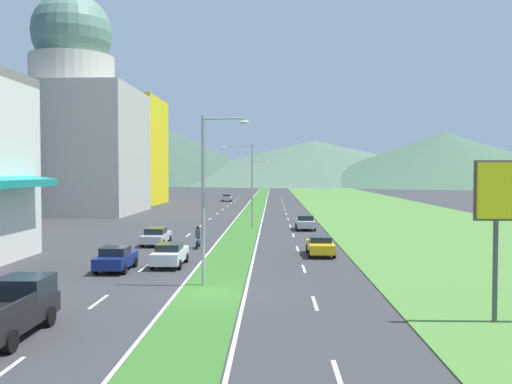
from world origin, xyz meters
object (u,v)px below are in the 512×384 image
Objects in this scene: street_lamp_mid at (249,180)px; car_1 at (156,236)px; car_2 at (305,223)px; car_4 at (227,198)px; pickup_truck_0 at (10,310)px; car_0 at (170,254)px; street_lamp_near at (208,189)px; car_5 at (320,245)px; street_lamp_far at (254,181)px; car_3 at (116,258)px; motorcycle_rider at (198,239)px.

car_1 is (-7.20, -13.69, -4.57)m from street_lamp_mid.
car_2 is 58.49m from car_4.
car_2 is at bearing -19.13° from pickup_truck_0.
car_0 is at bearing -11.41° from pickup_truck_0.
street_lamp_near reaches higher than car_5.
car_0 is at bearing -99.61° from street_lamp_mid.
street_lamp_far is at bearing -165.55° from car_4.
street_lamp_near reaches higher than car_4.
car_3 is 13.61m from pickup_truck_0.
car_4 is 2.19× the size of motorcycle_rider.
car_1 is 12.21m from car_3.
street_lamp_mid is 2.02× the size of car_0.
car_4 is at bearing -0.04° from car_3.
street_lamp_far is 70.24m from pickup_truck_0.
car_2 is 0.99× the size of car_3.
car_5 is at bearing -72.26° from street_lamp_mid.
car_5 is at bearing 0.17° from car_2.
car_0 is 1.11× the size of car_3.
car_1 is at bearing 16.76° from car_0.
pickup_truck_0 is (-0.14, -95.25, 0.22)m from car_4.
car_3 is (-6.61, -56.22, -3.94)m from street_lamp_far.
motorcycle_rider is (-9.52, 3.54, 0.02)m from car_5.
car_3 reaches higher than car_1.
motorcycle_rider is at bearing -19.96° from car_3.
car_3 is at bearing 179.96° from car_4.
car_2 is 2.02× the size of motorcycle_rider.
car_1 is at bearing -98.66° from street_lamp_far.
car_1 is at bearing 62.88° from motorcycle_rider.
car_1 is at bearing 0.42° from car_3.
car_0 is 0.94× the size of car_1.
car_3 is at bearing -63.10° from car_5.
street_lamp_near is 4.56× the size of motorcycle_rider.
car_1 is (-6.70, -44.01, -3.96)m from street_lamp_far.
street_lamp_far is 32.48m from car_2.
pickup_truck_0 reaches higher than car_0.
car_0 is 10.83m from car_1.
street_lamp_near is at bearing -31.98° from car_5.
motorcycle_rider reaches higher than car_2.
car_0 is at bearing -58.79° from car_3.
car_1 is 14.42m from car_5.
street_lamp_mid reaches higher than car_3.
car_3 is at bearing 144.88° from street_lamp_near.
car_3 is 14.85m from car_5.
motorcycle_rider is (-3.38, -15.64, -4.57)m from street_lamp_mid.
car_4 is at bearing -0.12° from car_1.
street_lamp_near reaches higher than pickup_truck_0.
car_3 is at bearing -0.34° from pickup_truck_0.
street_lamp_far is at bearing -8.66° from car_1.
car_0 is 11.32m from car_5.
motorcycle_rider is at bearing -177.06° from car_4.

